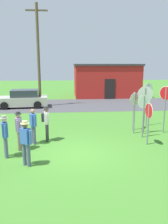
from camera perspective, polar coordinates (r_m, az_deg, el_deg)
name	(u,v)px	position (r m, az deg, el deg)	size (l,w,h in m)	color
ground_plane	(76,154)	(9.93, -1.90, -10.30)	(80.00, 80.00, 0.00)	#3D7528
street_asphalt	(70,105)	(20.95, -3.51, 1.79)	(60.00, 6.40, 0.01)	#424247
building_background	(106,80)	(26.30, 5.55, 7.88)	(7.26, 4.47, 3.62)	#B2231E
utility_pole	(38,54)	(20.33, -11.26, 13.84)	(1.80, 0.24, 8.52)	brown
parked_car_on_street	(23,99)	(20.45, -14.97, 3.08)	(4.43, 2.27, 1.51)	#B7B2A3
stop_sign_leaning_right	(134,104)	(13.22, 12.26, 1.85)	(0.42, 0.60, 2.18)	slate
stop_sign_rear_right	(165,101)	(13.10, 19.53, 2.54)	(0.45, 0.63, 2.57)	slate
stop_sign_low_front	(144,109)	(11.97, 14.57, 0.79)	(0.69, 0.16, 2.23)	slate
stop_sign_leaning_left	(148,97)	(14.28, 15.50, 3.59)	(0.66, 0.28, 2.61)	slate
stop_sign_nearest	(145,101)	(12.59, 14.87, 2.63)	(0.85, 0.09, 2.58)	slate
stop_sign_rear_left	(149,117)	(11.00, 15.71, -1.11)	(0.10, 0.74, 1.99)	slate
stop_sign_center_cluster	(135,106)	(12.56, 12.45, 1.35)	(0.62, 0.26, 2.22)	slate
person_on_left	(46,121)	(11.33, -9.33, -2.20)	(0.40, 0.57, 1.74)	#2D2D33
person_in_blue	(33,124)	(11.04, -12.50, -3.04)	(0.35, 0.52, 1.69)	#4C5670
person_holding_notes	(5,134)	(9.80, -19.02, -5.19)	(0.33, 0.54, 1.74)	#4C5670
person_in_teal	(26,141)	(8.77, -14.26, -6.93)	(0.48, 0.39, 1.74)	#4C5670
person_near_signs	(19,128)	(10.42, -15.86, -3.95)	(0.32, 0.57, 1.74)	#7A6B56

